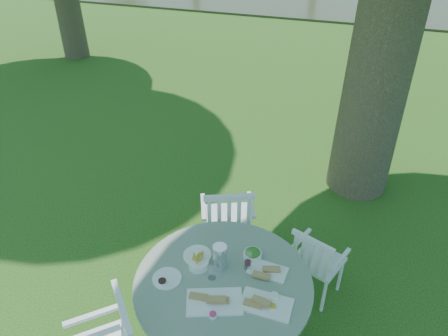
{
  "coord_description": "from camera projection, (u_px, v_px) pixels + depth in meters",
  "views": [
    {
      "loc": [
        1.12,
        -3.59,
        3.59
      ],
      "look_at": [
        0.0,
        0.2,
        0.85
      ],
      "focal_mm": 35.0,
      "sensor_mm": 36.0,
      "label": 1
    }
  ],
  "objects": [
    {
      "name": "table",
      "position": [
        223.0,
        292.0,
        3.69
      ],
      "size": [
        1.49,
        1.49,
        0.76
      ],
      "color": "black",
      "rests_on": "ground"
    },
    {
      "name": "chair_ne",
      "position": [
        315.0,
        261.0,
        4.15
      ],
      "size": [
        0.55,
        0.54,
        0.85
      ],
      "rotation": [
        0.0,
        0.0,
        -3.55
      ],
      "color": "white",
      "rests_on": "ground"
    },
    {
      "name": "ground",
      "position": [
        219.0,
        237.0,
        5.14
      ],
      "size": [
        140.0,
        140.0,
        0.0
      ],
      "primitive_type": "plane",
      "color": "#163C0C",
      "rests_on": "ground"
    },
    {
      "name": "tableware",
      "position": [
        224.0,
        272.0,
        3.63
      ],
      "size": [
        1.18,
        0.83,
        0.24
      ],
      "color": "white",
      "rests_on": "table"
    },
    {
      "name": "chair_nw",
      "position": [
        228.0,
        220.0,
        4.51
      ],
      "size": [
        0.63,
        0.61,
        0.99
      ],
      "rotation": [
        0.0,
        0.0,
        -2.78
      ],
      "color": "white",
      "rests_on": "ground"
    }
  ]
}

